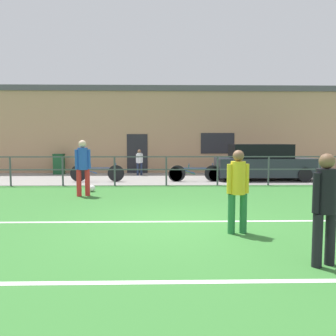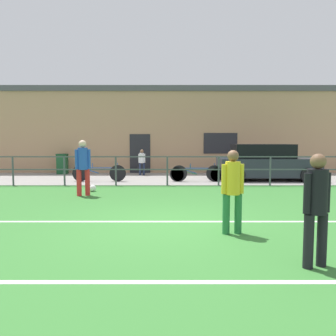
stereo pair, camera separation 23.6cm
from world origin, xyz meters
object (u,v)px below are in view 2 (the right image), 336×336
at_px(player_winger, 233,187).
at_px(bicycle_parked_2, 198,174).
at_px(bicycle_parked_3, 197,173).
at_px(parked_car_red, 266,163).
at_px(soccer_ball_match, 93,188).
at_px(bicycle_parked_1, 100,173).
at_px(player_goalkeeper, 317,203).
at_px(trash_bin_0, 63,164).
at_px(spectator_child, 143,161).
at_px(player_striker, 84,164).

distance_m(player_winger, bicycle_parked_2, 7.89).
height_order(player_winger, bicycle_parked_2, player_winger).
bearing_deg(bicycle_parked_3, parked_car_red, 9.32).
bearing_deg(soccer_ball_match, bicycle_parked_1, 97.05).
distance_m(player_goalkeeper, bicycle_parked_3, 9.58).
distance_m(bicycle_parked_2, trash_bin_0, 7.45).
bearing_deg(bicycle_parked_1, trash_bin_0, 128.99).
bearing_deg(spectator_child, player_goalkeeper, 85.53).
bearing_deg(bicycle_parked_3, spectator_child, 134.56).
relative_size(player_winger, bicycle_parked_2, 0.68).
bearing_deg(soccer_ball_match, spectator_child, 76.13).
bearing_deg(parked_car_red, spectator_child, 159.82).
relative_size(player_goalkeeper, bicycle_parked_2, 0.68).
xyz_separation_m(player_goalkeeper, player_striker, (-4.72, 5.98, 0.11)).
xyz_separation_m(player_striker, bicycle_parked_1, (-0.24, 3.55, -0.62)).
xyz_separation_m(player_goalkeeper, bicycle_parked_1, (-4.96, 9.53, -0.51)).
distance_m(spectator_child, bicycle_parked_1, 3.06).
relative_size(soccer_ball_match, bicycle_parked_3, 0.11).
relative_size(bicycle_parked_2, trash_bin_0, 2.21).
relative_size(player_goalkeeper, trash_bin_0, 1.49).
relative_size(soccer_ball_match, spectator_child, 0.18).
bearing_deg(parked_car_red, bicycle_parked_3, -170.68).
xyz_separation_m(player_winger, spectator_child, (-2.52, 10.44, -0.14)).
bearing_deg(bicycle_parked_3, player_winger, -90.08).
relative_size(player_striker, bicycle_parked_3, 0.81).
bearing_deg(player_goalkeeper, player_striker, 108.87).
relative_size(player_striker, parked_car_red, 0.42).
bearing_deg(bicycle_parked_1, bicycle_parked_2, -0.00).
bearing_deg(trash_bin_0, spectator_child, -8.29).
bearing_deg(player_winger, parked_car_red, -118.38).
bearing_deg(spectator_child, player_striker, 57.35).
relative_size(bicycle_parked_1, bicycle_parked_3, 1.04).
distance_m(soccer_ball_match, spectator_child, 5.43).
relative_size(player_goalkeeper, player_winger, 1.00).
distance_m(parked_car_red, trash_bin_0, 10.16).
height_order(player_striker, parked_car_red, player_striker).
bearing_deg(bicycle_parked_2, bicycle_parked_3, 180.00).
distance_m(soccer_ball_match, bicycle_parked_2, 4.68).
xyz_separation_m(spectator_child, bicycle_parked_3, (2.53, -2.57, -0.38)).
height_order(spectator_child, trash_bin_0, spectator_child).
xyz_separation_m(bicycle_parked_1, trash_bin_0, (-2.57, 3.18, 0.17)).
bearing_deg(player_goalkeeper, bicycle_parked_3, 75.43).
distance_m(player_goalkeeper, parked_car_red, 10.29).
relative_size(bicycle_parked_3, trash_bin_0, 2.07).
height_order(player_goalkeeper, bicycle_parked_1, player_goalkeeper).
distance_m(player_winger, bicycle_parked_3, 7.89).
bearing_deg(player_striker, trash_bin_0, -87.45).
distance_m(bicycle_parked_1, bicycle_parked_3, 4.15).
relative_size(player_striker, soccer_ball_match, 7.63).
bearing_deg(player_winger, player_goalkeeper, 108.39).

